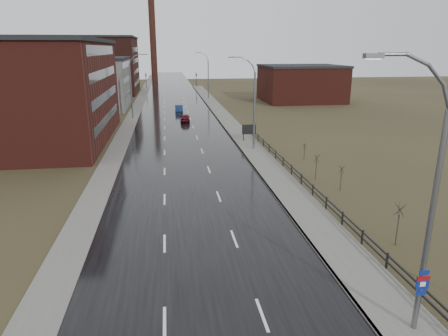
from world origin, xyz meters
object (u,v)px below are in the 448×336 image
object	(u,v)px
streetlight_main	(426,206)
car_near	(179,109)
billboard	(249,130)
car_far	(185,118)

from	to	relation	value
streetlight_main	car_near	distance (m)	66.51
billboard	car_far	distance (m)	18.33
billboard	car_near	bearing A→B (deg)	107.33
streetlight_main	car_far	xyz separation A→B (m)	(-7.22, 55.01, -5.37)
streetlight_main	car_near	world-z (taller)	streetlight_main
car_near	streetlight_main	bearing A→B (deg)	-82.16
streetlight_main	car_far	bearing A→B (deg)	97.48
billboard	streetlight_main	bearing A→B (deg)	-90.93
streetlight_main	billboard	xyz separation A→B (m)	(0.63, 38.47, -4.43)
billboard	car_near	world-z (taller)	billboard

